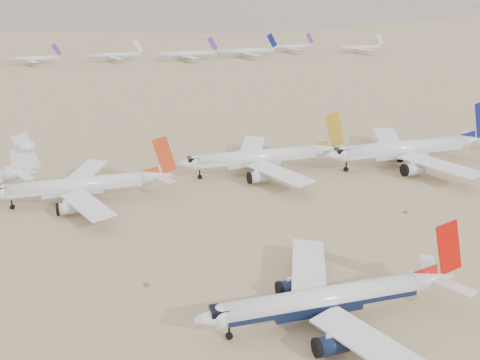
{
  "coord_description": "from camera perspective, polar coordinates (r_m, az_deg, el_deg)",
  "views": [
    {
      "loc": [
        -37.55,
        -78.26,
        57.29
      ],
      "look_at": [
        -1.61,
        47.79,
        7.0
      ],
      "focal_mm": 40.0,
      "sensor_mm": 36.0,
      "label": 1
    }
  ],
  "objects": [
    {
      "name": "main_airliner",
      "position": [
        96.85,
        9.95,
        -12.31
      ],
      "size": [
        47.7,
        46.59,
        16.84
      ],
      "color": "silver",
      "rests_on": "ground"
    },
    {
      "name": "row2_navy_widebody",
      "position": [
        179.23,
        17.65,
        3.2
      ],
      "size": [
        55.87,
        54.63,
        19.88
      ],
      "color": "silver",
      "rests_on": "ground"
    },
    {
      "name": "row2_gold_tail",
      "position": [
        164.38,
        2.46,
        2.43
      ],
      "size": [
        50.56,
        49.44,
        18.0
      ],
      "color": "silver",
      "rests_on": "ground"
    },
    {
      "name": "ground",
      "position": [
        104.01,
        8.3,
        -12.69
      ],
      "size": [
        7000.0,
        7000.0,
        0.0
      ],
      "primitive_type": "plane",
      "color": "#836C4C",
      "rests_on": "ground"
    },
    {
      "name": "distant_storage_row",
      "position": [
        397.16,
        -17.16,
        12.45
      ],
      "size": [
        462.82,
        58.43,
        16.13
      ],
      "color": "silver",
      "rests_on": "ground"
    },
    {
      "name": "row2_orange_tail",
      "position": [
        149.0,
        -16.32,
        -0.56
      ],
      "size": [
        46.96,
        45.94,
        16.75
      ],
      "color": "silver",
      "rests_on": "ground"
    }
  ]
}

